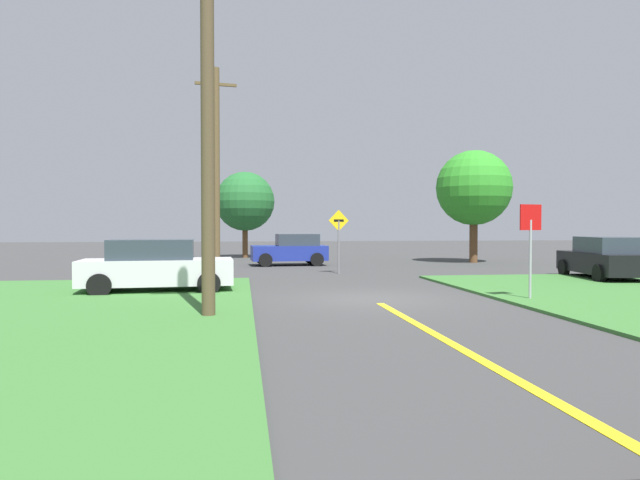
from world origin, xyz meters
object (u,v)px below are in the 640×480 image
object	(u,v)px
utility_pole_near	(208,129)
direction_sign	(339,234)
car_on_crossroad	(607,258)
parked_car_near_building	(156,266)
stop_sign	(531,234)
pine_tree_center	(474,188)
oak_tree_left	(245,202)
car_approaching_junction	(291,250)
utility_pole_mid	(216,168)

from	to	relation	value
utility_pole_near	direction_sign	distance (m)	12.42
car_on_crossroad	direction_sign	xyz separation A→B (m)	(-9.53, 4.15, 0.88)
parked_car_near_building	car_on_crossroad	size ratio (longest dim) A/B	1.00
stop_sign	car_on_crossroad	bearing A→B (deg)	-150.70
direction_sign	pine_tree_center	world-z (taller)	pine_tree_center
car_on_crossroad	oak_tree_left	distance (m)	21.80
utility_pole_near	direction_sign	bearing A→B (deg)	66.78
parked_car_near_building	car_approaching_junction	bearing A→B (deg)	62.39
car_approaching_junction	parked_car_near_building	distance (m)	12.51
utility_pole_near	oak_tree_left	size ratio (longest dim) A/B	1.46
direction_sign	pine_tree_center	xyz separation A→B (m)	(8.64, 6.11, 2.44)
car_approaching_junction	parked_car_near_building	size ratio (longest dim) A/B	0.86
stop_sign	pine_tree_center	distance (m)	16.51
parked_car_near_building	car_on_crossroad	bearing A→B (deg)	3.29
car_approaching_junction	utility_pole_near	bearing A→B (deg)	75.39
car_approaching_junction	car_on_crossroad	xyz separation A→B (m)	(11.10, -9.47, 0.00)
car_on_crossroad	direction_sign	distance (m)	10.43
utility_pole_near	direction_sign	xyz separation A→B (m)	(4.80, 11.19, -2.45)
utility_pole_mid	oak_tree_left	distance (m)	11.52
parked_car_near_building	utility_pole_mid	xyz separation A→B (m)	(1.47, 7.51, 3.76)
car_approaching_junction	car_on_crossroad	world-z (taller)	same
direction_sign	oak_tree_left	xyz separation A→B (m)	(-3.90, 12.80, 1.92)
stop_sign	utility_pole_mid	xyz separation A→B (m)	(-8.79, 10.85, 2.76)
car_approaching_junction	car_on_crossroad	bearing A→B (deg)	135.99
oak_tree_left	utility_pole_mid	bearing A→B (deg)	-96.47
stop_sign	direction_sign	distance (m)	10.11
utility_pole_mid	direction_sign	distance (m)	6.10
utility_pole_mid	oak_tree_left	bearing A→B (deg)	83.53
car_on_crossroad	pine_tree_center	world-z (taller)	pine_tree_center
stop_sign	parked_car_near_building	world-z (taller)	stop_sign
stop_sign	car_on_crossroad	world-z (taller)	stop_sign
pine_tree_center	parked_car_near_building	bearing A→B (deg)	-141.38
utility_pole_near	pine_tree_center	size ratio (longest dim) A/B	1.29
oak_tree_left	car_on_crossroad	bearing A→B (deg)	-51.62
utility_pole_near	pine_tree_center	bearing A→B (deg)	52.15
car_approaching_junction	car_on_crossroad	distance (m)	14.59
car_on_crossroad	utility_pole_near	xyz separation A→B (m)	(-14.33, -7.04, 3.33)
stop_sign	oak_tree_left	size ratio (longest dim) A/B	0.47
stop_sign	utility_pole_mid	distance (m)	14.23
utility_pole_near	stop_sign	bearing A→B (deg)	11.69
stop_sign	car_approaching_junction	bearing A→B (deg)	-83.21
utility_pole_near	oak_tree_left	bearing A→B (deg)	87.84
car_on_crossroad	utility_pole_mid	bearing A→B (deg)	77.64
parked_car_near_building	direction_sign	bearing A→B (deg)	38.91
utility_pole_mid	car_approaching_junction	bearing A→B (deg)	47.35
car_on_crossroad	utility_pole_mid	xyz separation A→B (m)	(-14.72, 5.54, 3.76)
parked_car_near_building	oak_tree_left	xyz separation A→B (m)	(2.76, 18.92, 2.80)
stop_sign	utility_pole_near	distance (m)	8.89
utility_pole_mid	utility_pole_near	bearing A→B (deg)	-88.23
car_approaching_junction	stop_sign	bearing A→B (deg)	105.76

